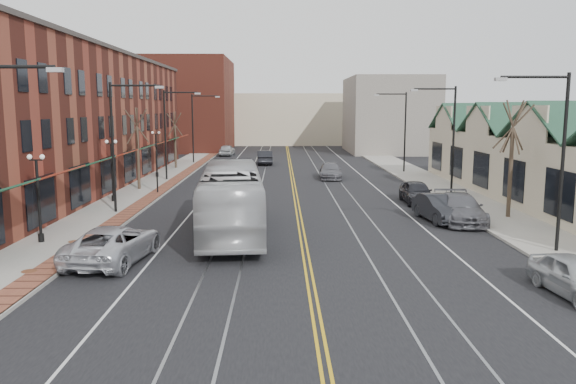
{
  "coord_description": "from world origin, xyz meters",
  "views": [
    {
      "loc": [
        -1.14,
        -18.82,
        6.64
      ],
      "look_at": [
        -0.72,
        11.84,
        2.0
      ],
      "focal_mm": 35.0,
      "sensor_mm": 36.0,
      "label": 1
    }
  ],
  "objects_px": {
    "transit_bus": "(231,200)",
    "parked_suv": "(114,244)",
    "parked_car_d": "(417,192)",
    "parked_car_b": "(439,208)",
    "parked_car_c": "(460,208)"
  },
  "relations": [
    {
      "from": "transit_bus",
      "to": "parked_car_d",
      "type": "relative_size",
      "value": 2.8
    },
    {
      "from": "parked_car_c",
      "to": "parked_car_d",
      "type": "height_order",
      "value": "parked_car_c"
    },
    {
      "from": "parked_suv",
      "to": "parked_car_d",
      "type": "bearing_deg",
      "value": -131.17
    },
    {
      "from": "parked_suv",
      "to": "parked_car_c",
      "type": "xyz_separation_m",
      "value": [
        17.65,
        8.23,
        0.01
      ]
    },
    {
      "from": "parked_car_b",
      "to": "parked_car_d",
      "type": "relative_size",
      "value": 1.03
    },
    {
      "from": "transit_bus",
      "to": "parked_car_d",
      "type": "bearing_deg",
      "value": -147.44
    },
    {
      "from": "parked_suv",
      "to": "parked_car_d",
      "type": "relative_size",
      "value": 1.26
    },
    {
      "from": "transit_bus",
      "to": "parked_car_b",
      "type": "distance_m",
      "value": 12.31
    },
    {
      "from": "transit_bus",
      "to": "parked_suv",
      "type": "height_order",
      "value": "transit_bus"
    },
    {
      "from": "transit_bus",
      "to": "parked_car_b",
      "type": "xyz_separation_m",
      "value": [
        11.92,
        2.89,
        -1.02
      ]
    },
    {
      "from": "parked_car_d",
      "to": "parked_suv",
      "type": "bearing_deg",
      "value": -137.81
    },
    {
      "from": "parked_car_c",
      "to": "parked_car_d",
      "type": "bearing_deg",
      "value": 102.85
    },
    {
      "from": "parked_suv",
      "to": "parked_car_d",
      "type": "distance_m",
      "value": 22.27
    },
    {
      "from": "parked_car_c",
      "to": "parked_car_b",
      "type": "bearing_deg",
      "value": 170.32
    },
    {
      "from": "parked_suv",
      "to": "parked_car_c",
      "type": "bearing_deg",
      "value": -147.61
    }
  ]
}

